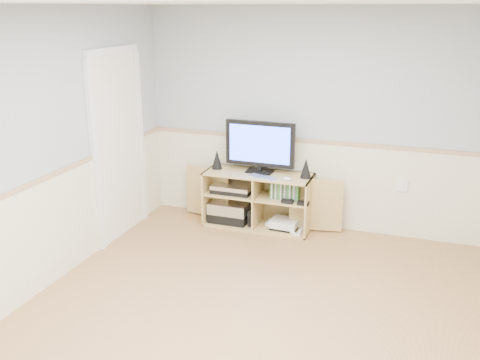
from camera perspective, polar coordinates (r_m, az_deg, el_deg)
name	(u,v)px	position (r m, az deg, el deg)	size (l,w,h in m)	color
room	(251,178)	(4.13, 1.18, 0.20)	(4.04, 4.54, 2.54)	tan
media_cabinet	(259,198)	(6.29, 2.09, -1.92)	(1.94, 0.47, 0.65)	tan
monitor	(260,145)	(6.10, 2.14, 3.73)	(0.81, 0.18, 0.60)	black
speaker_left	(217,159)	(6.29, -2.47, 2.21)	(0.12, 0.12, 0.23)	black
speaker_right	(306,168)	(5.99, 7.04, 1.27)	(0.12, 0.12, 0.23)	black
keyboard	(262,177)	(5.99, 2.39, 0.30)	(0.32, 0.13, 0.01)	silver
mouse	(287,179)	(5.91, 5.03, 0.13)	(0.10, 0.06, 0.04)	white
av_components	(231,205)	(6.38, -0.94, -2.70)	(0.53, 0.34, 0.47)	black
game_consoles	(284,224)	(6.25, 4.69, -4.71)	(0.45, 0.30, 0.11)	white
game_cases	(285,191)	(6.09, 4.87, -1.14)	(0.33, 0.14, 0.19)	#3F8C3F
wall_outlet	(402,186)	(6.14, 16.91, -0.60)	(0.12, 0.03, 0.12)	white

